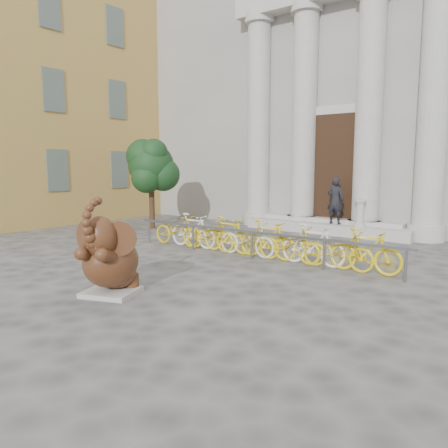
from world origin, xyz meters
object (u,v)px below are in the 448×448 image
Objects in this scene: pedestrian at (335,200)px; bike_rack at (256,238)px; tree at (151,167)px; elephant_statue at (109,260)px.

bike_rack is at bearing 88.87° from pedestrian.
bike_rack is 4.87× the size of pedestrian.
tree is 6.83m from pedestrian.
pedestrian reaches higher than bike_rack.
tree is (-6.00, 1.99, 1.84)m from bike_rack.
pedestrian is at bearing 89.13° from bike_rack.
tree is (-5.69, 6.48, 1.67)m from elephant_statue.
bike_rack is 2.38× the size of tree.
bike_rack is 4.94m from pedestrian.
elephant_statue is 8.78m from tree.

